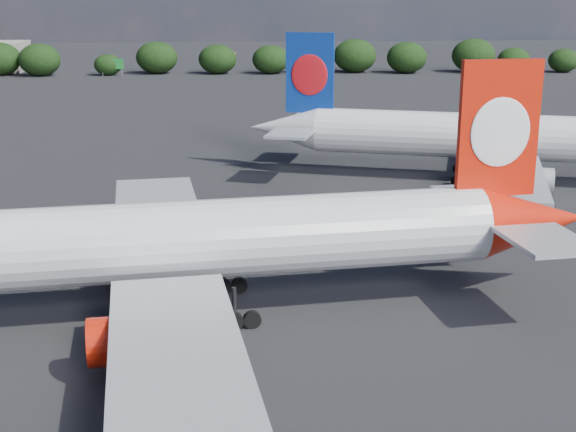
{
  "coord_description": "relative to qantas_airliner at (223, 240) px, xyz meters",
  "views": [
    {
      "loc": [
        12.15,
        -39.34,
        22.79
      ],
      "look_at": [
        16.0,
        12.0,
        8.0
      ],
      "focal_mm": 50.0,
      "sensor_mm": 36.0,
      "label": 1
    }
  ],
  "objects": [
    {
      "name": "ground",
      "position": [
        -11.57,
        44.91,
        -5.41
      ],
      "size": [
        500.0,
        500.0,
        0.0
      ],
      "primitive_type": "plane",
      "color": "black",
      "rests_on": "ground"
    },
    {
      "name": "horizon_treeline",
      "position": [
        1.36,
        164.47,
        -1.41
      ],
      "size": [
        200.42,
        14.01,
        9.18
      ],
      "color": "black",
      "rests_on": "ground"
    },
    {
      "name": "billboard_yellow",
      "position": [
        0.43,
        166.91,
        -1.54
      ],
      "size": [
        5.0,
        0.3,
        5.5
      ],
      "color": "yellow",
      "rests_on": "ground"
    },
    {
      "name": "highway_sign",
      "position": [
        -29.57,
        160.91,
        -2.29
      ],
      "size": [
        6.0,
        0.3,
        4.5
      ],
      "color": "#156A23",
      "rests_on": "ground"
    },
    {
      "name": "china_southern_airliner",
      "position": [
        29.85,
        39.1,
        -0.12
      ],
      "size": [
        52.23,
        50.11,
        17.38
      ],
      "color": "silver",
      "rests_on": "ground"
    },
    {
      "name": "qantas_airliner",
      "position": [
        0.0,
        0.0,
        0.0
      ],
      "size": [
        54.5,
        51.92,
        17.77
      ],
      "color": "silver",
      "rests_on": "ground"
    }
  ]
}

